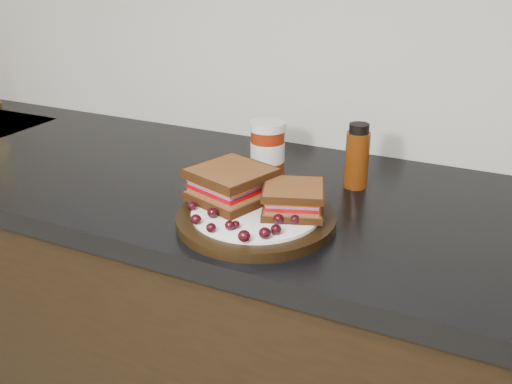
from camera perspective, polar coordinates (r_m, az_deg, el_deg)
base_cabinets at (r=1.38m, az=2.89°, el=-18.49°), size 3.96×0.58×0.86m
countertop at (r=1.13m, az=3.34°, el=-1.17°), size 3.98×0.60×0.04m
plate at (r=1.00m, az=0.00°, el=-2.69°), size 0.28×0.28×0.02m
sandwich_left at (r=1.03m, az=-2.49°, el=0.78°), size 0.16×0.16×0.06m
sandwich_right at (r=0.98m, az=3.75°, el=-0.71°), size 0.13×0.13×0.05m
grape_0 at (r=1.00m, az=-6.39°, el=-1.38°), size 0.02×0.02×0.02m
grape_1 at (r=0.97m, az=-4.37°, el=-2.07°), size 0.02×0.02×0.02m
grape_2 at (r=0.95m, az=-6.03°, el=-2.73°), size 0.02×0.02×0.02m
grape_3 at (r=0.92m, az=-4.52°, el=-3.57°), size 0.02×0.02×0.02m
grape_4 at (r=0.93m, az=-2.64°, el=-3.34°), size 0.02×0.02×0.02m
grape_5 at (r=0.93m, az=-2.04°, el=-3.27°), size 0.01×0.01×0.01m
grape_6 at (r=0.89m, az=-1.20°, el=-4.42°), size 0.02×0.02×0.02m
grape_7 at (r=0.90m, az=0.89°, el=-4.12°), size 0.02×0.02×0.02m
grape_8 at (r=0.91m, az=2.01°, el=-3.76°), size 0.02×0.02×0.02m
grape_9 at (r=0.94m, az=2.26°, el=-2.71°), size 0.02×0.02×0.02m
grape_10 at (r=0.95m, az=3.92°, el=-2.74°), size 0.02×0.02×0.02m
grape_11 at (r=0.97m, az=3.88°, el=-2.04°), size 0.02×0.02×0.02m
grape_12 at (r=0.99m, az=4.49°, el=-1.66°), size 0.02×0.02×0.02m
grape_13 at (r=1.01m, az=4.63°, el=-0.98°), size 0.02×0.02×0.02m
grape_14 at (r=1.05m, az=-1.03°, el=0.11°), size 0.02×0.02×0.01m
grape_15 at (r=1.03m, az=-1.91°, el=-0.27°), size 0.02×0.02×0.02m
grape_16 at (r=1.03m, az=-4.23°, el=-0.48°), size 0.02×0.02×0.01m
grape_17 at (r=1.00m, az=-4.46°, el=-1.11°), size 0.02×0.02×0.02m
grape_18 at (r=1.05m, az=-1.78°, el=0.19°), size 0.02×0.02×0.02m
grape_19 at (r=1.04m, az=-3.33°, el=-0.09°), size 0.02×0.02×0.02m
grape_20 at (r=1.02m, az=-3.33°, el=-0.84°), size 0.02×0.02×0.01m
condiment_jar at (r=1.21m, az=1.16°, el=4.46°), size 0.09×0.09×0.11m
oil_bottle at (r=1.15m, az=10.08°, el=3.57°), size 0.06×0.06×0.13m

